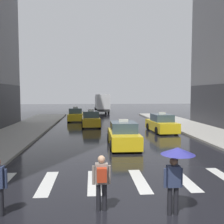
{
  "coord_description": "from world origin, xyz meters",
  "views": [
    {
      "loc": [
        -1.89,
        -6.73,
        3.44
      ],
      "look_at": [
        -0.69,
        8.0,
        2.38
      ],
      "focal_mm": 40.66,
      "sensor_mm": 36.0,
      "label": 1
    }
  ],
  "objects_px": {
    "taxi_second": "(162,124)",
    "box_truck": "(102,103)",
    "pedestrian_with_umbrella": "(176,162)",
    "taxi_lead": "(123,136)",
    "taxi_fourth": "(76,115)",
    "taxi_third": "(91,119)",
    "pedestrian_with_backpack": "(102,179)"
  },
  "relations": [
    {
      "from": "taxi_lead",
      "to": "taxi_fourth",
      "type": "relative_size",
      "value": 1.0
    },
    {
      "from": "taxi_second",
      "to": "taxi_lead",
      "type": "bearing_deg",
      "value": -125.19
    },
    {
      "from": "taxi_fourth",
      "to": "pedestrian_with_backpack",
      "type": "height_order",
      "value": "taxi_fourth"
    },
    {
      "from": "taxi_lead",
      "to": "taxi_fourth",
      "type": "xyz_separation_m",
      "value": [
        -4.1,
        16.41,
        0.0
      ]
    },
    {
      "from": "taxi_third",
      "to": "box_truck",
      "type": "bearing_deg",
      "value": 83.95
    },
    {
      "from": "pedestrian_with_backpack",
      "to": "pedestrian_with_umbrella",
      "type": "bearing_deg",
      "value": -10.44
    },
    {
      "from": "box_truck",
      "to": "taxi_fourth",
      "type": "bearing_deg",
      "value": -107.09
    },
    {
      "from": "taxi_lead",
      "to": "taxi_third",
      "type": "xyz_separation_m",
      "value": [
        -2.14,
        10.65,
        0.0
      ]
    },
    {
      "from": "taxi_second",
      "to": "taxi_fourth",
      "type": "height_order",
      "value": "same"
    },
    {
      "from": "pedestrian_with_backpack",
      "to": "taxi_fourth",
      "type": "bearing_deg",
      "value": 95.2
    },
    {
      "from": "taxi_lead",
      "to": "taxi_fourth",
      "type": "bearing_deg",
      "value": 104.02
    },
    {
      "from": "taxi_lead",
      "to": "taxi_fourth",
      "type": "distance_m",
      "value": 16.91
    },
    {
      "from": "pedestrian_with_umbrella",
      "to": "box_truck",
      "type": "bearing_deg",
      "value": 90.73
    },
    {
      "from": "pedestrian_with_umbrella",
      "to": "pedestrian_with_backpack",
      "type": "xyz_separation_m",
      "value": [
        -2.09,
        0.39,
        -0.54
      ]
    },
    {
      "from": "pedestrian_with_umbrella",
      "to": "taxi_third",
      "type": "bearing_deg",
      "value": 96.97
    },
    {
      "from": "taxi_fourth",
      "to": "pedestrian_with_umbrella",
      "type": "distance_m",
      "value": 26.22
    },
    {
      "from": "pedestrian_with_backpack",
      "to": "taxi_third",
      "type": "bearing_deg",
      "value": 91.06
    },
    {
      "from": "taxi_second",
      "to": "box_truck",
      "type": "bearing_deg",
      "value": 100.83
    },
    {
      "from": "box_truck",
      "to": "pedestrian_with_umbrella",
      "type": "height_order",
      "value": "box_truck"
    },
    {
      "from": "taxi_lead",
      "to": "taxi_second",
      "type": "distance_m",
      "value": 7.37
    },
    {
      "from": "taxi_second",
      "to": "taxi_third",
      "type": "bearing_deg",
      "value": 144.08
    },
    {
      "from": "taxi_fourth",
      "to": "pedestrian_with_backpack",
      "type": "xyz_separation_m",
      "value": [
        2.32,
        -25.45,
        0.25
      ]
    },
    {
      "from": "pedestrian_with_umbrella",
      "to": "pedestrian_with_backpack",
      "type": "relative_size",
      "value": 1.18
    },
    {
      "from": "taxi_third",
      "to": "box_truck",
      "type": "xyz_separation_m",
      "value": [
        1.96,
        18.5,
        1.13
      ]
    },
    {
      "from": "taxi_lead",
      "to": "taxi_fourth",
      "type": "height_order",
      "value": "same"
    },
    {
      "from": "taxi_third",
      "to": "pedestrian_with_backpack",
      "type": "height_order",
      "value": "taxi_third"
    },
    {
      "from": "taxi_second",
      "to": "pedestrian_with_umbrella",
      "type": "relative_size",
      "value": 2.38
    },
    {
      "from": "box_truck",
      "to": "pedestrian_with_backpack",
      "type": "bearing_deg",
      "value": -92.4
    },
    {
      "from": "taxi_lead",
      "to": "taxi_second",
      "type": "xyz_separation_m",
      "value": [
        4.25,
        6.02,
        0.0
      ]
    },
    {
      "from": "taxi_third",
      "to": "pedestrian_with_backpack",
      "type": "bearing_deg",
      "value": -88.94
    },
    {
      "from": "taxi_third",
      "to": "box_truck",
      "type": "relative_size",
      "value": 0.6
    },
    {
      "from": "pedestrian_with_umbrella",
      "to": "taxi_lead",
      "type": "bearing_deg",
      "value": 91.9
    }
  ]
}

